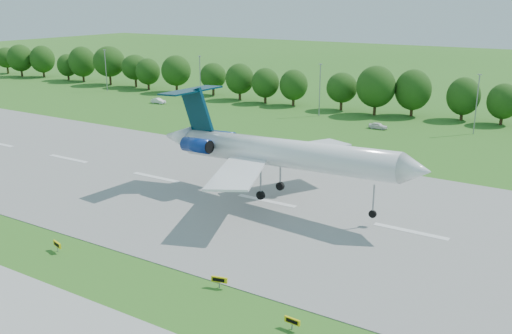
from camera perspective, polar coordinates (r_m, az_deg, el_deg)
name	(u,v)px	position (r m, az deg, el deg)	size (l,w,h in m)	color
ground	(139,273)	(59.82, -11.61, -10.35)	(600.00, 600.00, 0.00)	#2A6A1C
runway	(267,201)	(78.07, 1.07, -3.43)	(400.00, 45.00, 0.08)	gray
tree_line	(418,91)	(136.82, 15.87, 7.30)	(288.40, 8.40, 10.40)	#382314
light_poles	(393,96)	(128.11, 13.50, 6.95)	(175.90, 0.25, 12.19)	gray
airliner	(272,150)	(75.68, 1.58, 1.67)	(40.89, 29.72, 13.56)	white
taxi_sign_left	(57,245)	(66.51, -19.27, -7.33)	(1.61, 0.61, 1.14)	gray
taxi_sign_centre	(219,280)	(55.64, -3.69, -11.19)	(1.63, 0.58, 1.15)	gray
taxi_sign_right	(292,321)	(49.45, 3.65, -15.13)	(1.50, 0.28, 1.05)	gray
service_vehicle_a	(158,101)	(153.22, -9.75, 6.54)	(1.45, 4.17, 1.37)	silver
service_vehicle_b	(378,126)	(123.92, 12.10, 4.06)	(1.59, 3.96, 1.35)	white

